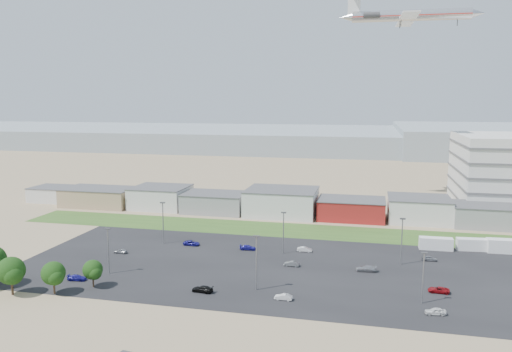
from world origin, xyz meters
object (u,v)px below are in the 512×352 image
(parked_car_2, at_px, (435,311))
(parked_car_6, at_px, (248,248))
(airliner, at_px, (411,15))
(parked_car_9, at_px, (191,243))
(parked_car_7, at_px, (292,264))
(parked_car_8, at_px, (429,258))
(parked_car_11, at_px, (305,249))
(box_trailer_a, at_px, (436,244))
(parked_car_3, at_px, (202,289))
(parked_car_10, at_px, (77,278))
(parked_car_12, at_px, (366,268))
(parked_car_0, at_px, (439,290))
(parked_car_13, at_px, (283,297))
(parked_car_5, at_px, (120,251))

(parked_car_2, bearing_deg, parked_car_6, -133.86)
(airliner, height_order, parked_car_9, airliner)
(parked_car_6, height_order, parked_car_9, parked_car_6)
(parked_car_7, distance_m, parked_car_8, 31.79)
(airliner, bearing_deg, parked_car_11, -112.58)
(box_trailer_a, xyz_separation_m, parked_car_3, (-46.63, -39.10, -0.88))
(parked_car_10, distance_m, parked_car_12, 59.99)
(parked_car_0, xyz_separation_m, parked_car_13, (-28.12, -10.03, -0.00))
(parked_car_6, height_order, parked_car_7, parked_car_6)
(parked_car_2, bearing_deg, box_trailer_a, 165.41)
(parked_car_7, bearing_deg, parked_car_11, 175.48)
(box_trailer_a, distance_m, parked_car_3, 60.86)
(parked_car_8, xyz_separation_m, parked_car_9, (-57.04, -0.53, 0.00))
(parked_car_10, distance_m, parked_car_13, 42.49)
(parked_car_9, distance_m, parked_car_12, 44.20)
(airliner, bearing_deg, parked_car_10, -126.43)
(parked_car_0, distance_m, parked_car_3, 44.87)
(parked_car_0, bearing_deg, parked_car_3, -72.89)
(parked_car_5, xyz_separation_m, parked_car_6, (29.03, 9.55, 0.04))
(parked_car_0, distance_m, parked_car_12, 16.40)
(parked_car_5, height_order, parked_car_8, parked_car_8)
(parked_car_8, relative_size, parked_car_9, 0.81)
(parked_car_9, xyz_separation_m, parked_car_10, (-13.91, -28.71, -0.02))
(airliner, height_order, parked_car_7, airliner)
(parked_car_3, bearing_deg, parked_car_10, -83.81)
(parked_car_5, bearing_deg, parked_car_8, 99.58)
(parked_car_8, bearing_deg, parked_car_7, 104.10)
(parked_car_2, bearing_deg, parked_car_9, -126.25)
(airliner, bearing_deg, parked_car_6, -121.17)
(parked_car_13, bearing_deg, parked_car_6, -151.78)
(parked_car_2, relative_size, parked_car_8, 1.04)
(parked_car_9, xyz_separation_m, parked_car_13, (28.57, -29.11, -0.03))
(parked_car_0, distance_m, parked_car_6, 45.79)
(airliner, bearing_deg, parked_car_0, -90.49)
(box_trailer_a, bearing_deg, airliner, 93.69)
(parked_car_5, bearing_deg, box_trailer_a, 106.46)
(parked_car_2, distance_m, parked_car_9, 62.36)
(parked_car_6, xyz_separation_m, parked_car_9, (-14.82, 0.54, -0.01))
(parked_car_11, bearing_deg, parked_car_9, 90.18)
(parked_car_5, distance_m, parked_car_7, 41.30)
(parked_car_10, relative_size, parked_car_13, 1.17)
(parked_car_10, bearing_deg, parked_car_11, -61.71)
(parked_car_11, height_order, parked_car_12, parked_car_12)
(box_trailer_a, distance_m, parked_car_0, 29.40)
(box_trailer_a, height_order, parked_car_7, box_trailer_a)
(parked_car_8, distance_m, parked_car_11, 28.56)
(airliner, bearing_deg, parked_car_5, -132.32)
(parked_car_3, height_order, parked_car_6, parked_car_3)
(parked_car_7, distance_m, parked_car_13, 19.02)
(parked_car_11, bearing_deg, parked_car_5, 102.66)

